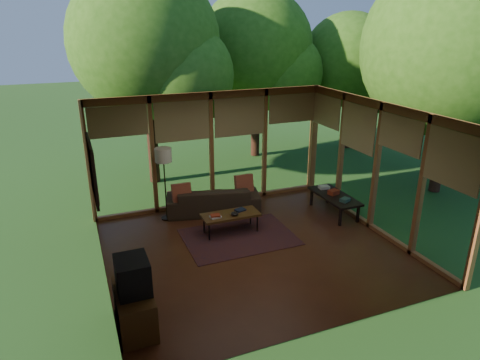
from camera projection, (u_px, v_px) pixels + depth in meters
name	position (u px, v px, depth m)	size (l,w,h in m)	color
floor	(253.00, 250.00, 8.31)	(5.50, 5.50, 0.00)	#572916
ceiling	(255.00, 112.00, 7.38)	(5.50, 5.50, 0.00)	silver
wall_left	(98.00, 208.00, 6.88)	(0.04, 5.00, 2.70)	beige
wall_front	(329.00, 248.00, 5.67)	(5.50, 0.04, 2.70)	beige
window_wall_back	(211.00, 150.00, 10.02)	(5.50, 0.12, 2.70)	#975A2F
window_wall_right	(376.00, 167.00, 8.80)	(0.12, 5.00, 2.70)	#975A2F
exterior_lawn	(351.00, 127.00, 18.07)	(40.00, 40.00, 0.00)	#285821
tree_nw	(145.00, 42.00, 10.69)	(3.78, 3.78, 5.58)	#361C13
tree_ne	(255.00, 48.00, 13.16)	(3.53, 3.53, 5.20)	#361C13
tree_se	(454.00, 47.00, 9.96)	(4.31, 4.31, 5.77)	#361C13
tree_far	(348.00, 61.00, 14.08)	(3.10, 3.10, 4.52)	#361C13
rug	(239.00, 237.00, 8.81)	(2.22, 1.58, 0.01)	maroon
sofa	(213.00, 199.00, 9.89)	(2.12, 0.83, 0.62)	#36271B
pillow_left	(182.00, 193.00, 9.49)	(0.42, 0.14, 0.42)	maroon
pillow_right	(244.00, 184.00, 10.01)	(0.43, 0.14, 0.43)	maroon
ct_book_lower	(215.00, 217.00, 8.70)	(0.22, 0.16, 0.03)	beige
ct_book_upper	(215.00, 215.00, 8.69)	(0.19, 0.14, 0.03)	maroon
ct_book_side	(240.00, 210.00, 9.02)	(0.21, 0.16, 0.03)	black
ct_bowl	(235.00, 214.00, 8.79)	(0.16, 0.16, 0.07)	black
media_cabinet	(135.00, 309.00, 6.13)	(0.50, 1.00, 0.60)	#573417
television	(133.00, 275.00, 5.95)	(0.45, 0.55, 0.50)	black
console_book_a	(345.00, 200.00, 9.39)	(0.21, 0.15, 0.08)	#2E5049
console_book_b	(333.00, 192.00, 9.78)	(0.23, 0.17, 0.10)	maroon
console_book_c	(324.00, 187.00, 10.13)	(0.24, 0.17, 0.07)	beige
floor_lamp	(163.00, 159.00, 9.15)	(0.36, 0.36, 1.65)	black
coffee_table	(231.00, 215.00, 8.88)	(1.20, 0.50, 0.43)	#573417
side_console	(334.00, 197.00, 9.77)	(0.60, 1.40, 0.46)	black
wall_painting	(93.00, 170.00, 8.05)	(0.06, 1.35, 1.15)	black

